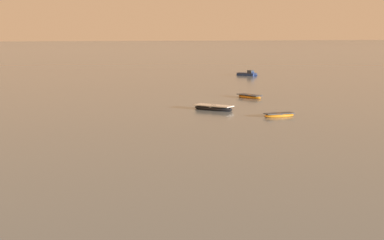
% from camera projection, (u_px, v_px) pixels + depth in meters
% --- Properties ---
extents(rowboat_moored_1, '(3.47, 1.67, 0.52)m').
position_uv_depth(rowboat_moored_1, '(279.00, 115.00, 62.74)').
color(rowboat_moored_1, orange).
rests_on(rowboat_moored_1, ground).
extents(rowboat_moored_4, '(4.56, 4.44, 0.75)m').
position_uv_depth(rowboat_moored_4, '(213.00, 108.00, 67.95)').
color(rowboat_moored_4, black).
rests_on(rowboat_moored_4, ground).
extents(rowboat_moored_5, '(3.00, 3.99, 0.61)m').
position_uv_depth(rowboat_moored_5, '(250.00, 97.00, 79.55)').
color(rowboat_moored_5, orange).
rests_on(rowboat_moored_5, ground).
extents(motorboat_moored_3, '(3.94, 4.04, 1.60)m').
position_uv_depth(motorboat_moored_3, '(250.00, 75.00, 116.21)').
color(motorboat_moored_3, navy).
rests_on(motorboat_moored_3, ground).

